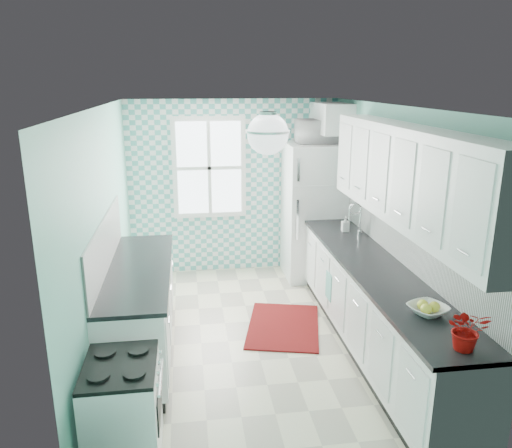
{
  "coord_description": "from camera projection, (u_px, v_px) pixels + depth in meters",
  "views": [
    {
      "loc": [
        -0.67,
        -4.87,
        2.74
      ],
      "look_at": [
        0.05,
        0.25,
        1.25
      ],
      "focal_mm": 35.0,
      "sensor_mm": 36.0,
      "label": 1
    }
  ],
  "objects": [
    {
      "name": "floor",
      "position": [
        255.0,
        340.0,
        5.49
      ],
      "size": [
        3.0,
        4.4,
        0.02
      ],
      "primitive_type": "cube",
      "color": "beige",
      "rests_on": "ground"
    },
    {
      "name": "ceiling",
      "position": [
        254.0,
        105.0,
        4.79
      ],
      "size": [
        3.0,
        4.4,
        0.02
      ],
      "primitive_type": "cube",
      "color": "white",
      "rests_on": "wall_back"
    },
    {
      "name": "wall_back",
      "position": [
        234.0,
        187.0,
        7.24
      ],
      "size": [
        3.0,
        0.02,
        2.5
      ],
      "primitive_type": "cube",
      "color": "#78C9B5",
      "rests_on": "floor"
    },
    {
      "name": "wall_front",
      "position": [
        304.0,
        335.0,
        3.03
      ],
      "size": [
        3.0,
        0.02,
        2.5
      ],
      "primitive_type": "cube",
      "color": "#78C9B5",
      "rests_on": "floor"
    },
    {
      "name": "wall_left",
      "position": [
        104.0,
        237.0,
        4.93
      ],
      "size": [
        0.02,
        4.4,
        2.5
      ],
      "primitive_type": "cube",
      "color": "#78C9B5",
      "rests_on": "floor"
    },
    {
      "name": "wall_right",
      "position": [
        394.0,
        225.0,
        5.34
      ],
      "size": [
        0.02,
        4.4,
        2.5
      ],
      "primitive_type": "cube",
      "color": "#78C9B5",
      "rests_on": "floor"
    },
    {
      "name": "accent_wall",
      "position": [
        234.0,
        187.0,
        7.22
      ],
      "size": [
        3.0,
        0.01,
        2.5
      ],
      "primitive_type": "cube",
      "color": "#52AEA7",
      "rests_on": "wall_back"
    },
    {
      "name": "window",
      "position": [
        209.0,
        168.0,
        7.06
      ],
      "size": [
        1.04,
        0.05,
        1.44
      ],
      "color": "white",
      "rests_on": "wall_back"
    },
    {
      "name": "backsplash_right",
      "position": [
        408.0,
        242.0,
        4.97
      ],
      "size": [
        0.02,
        3.6,
        0.51
      ],
      "primitive_type": "cube",
      "color": "white",
      "rests_on": "wall_right"
    },
    {
      "name": "backsplash_left",
      "position": [
        105.0,
        245.0,
        4.88
      ],
      "size": [
        0.02,
        2.15,
        0.51
      ],
      "primitive_type": "cube",
      "color": "white",
      "rests_on": "wall_left"
    },
    {
      "name": "upper_cabinets_right",
      "position": [
        408.0,
        176.0,
        4.57
      ],
      "size": [
        0.33,
        3.2,
        0.9
      ],
      "primitive_type": "cube",
      "color": "white",
      "rests_on": "wall_right"
    },
    {
      "name": "upper_cabinet_fridge",
      "position": [
        331.0,
        118.0,
        6.78
      ],
      "size": [
        0.4,
        0.74,
        0.4
      ],
      "primitive_type": "cube",
      "color": "white",
      "rests_on": "wall_right"
    },
    {
      "name": "ceiling_light",
      "position": [
        268.0,
        134.0,
        4.08
      ],
      "size": [
        0.34,
        0.34,
        0.35
      ],
      "color": "silver",
      "rests_on": "ceiling"
    },
    {
      "name": "base_cabinets_right",
      "position": [
        375.0,
        311.0,
        5.14
      ],
      "size": [
        0.6,
        3.6,
        0.9
      ],
      "primitive_type": "cube",
      "color": "white",
      "rests_on": "floor"
    },
    {
      "name": "countertop_right",
      "position": [
        377.0,
        269.0,
        5.01
      ],
      "size": [
        0.63,
        3.6,
        0.04
      ],
      "primitive_type": "cube",
      "color": "black",
      "rests_on": "base_cabinets_right"
    },
    {
      "name": "base_cabinets_left",
      "position": [
        140.0,
        312.0,
        5.13
      ],
      "size": [
        0.6,
        2.15,
        0.9
      ],
      "primitive_type": "cube",
      "color": "white",
      "rests_on": "floor"
    },
    {
      "name": "countertop_left",
      "position": [
        139.0,
        269.0,
        5.0
      ],
      "size": [
        0.63,
        2.15,
        0.04
      ],
      "primitive_type": "cube",
      "color": "black",
      "rests_on": "base_cabinets_left"
    },
    {
      "name": "fridge",
      "position": [
        315.0,
        211.0,
        7.07
      ],
      "size": [
        0.83,
        0.82,
        1.92
      ],
      "rotation": [
        0.0,
        0.0,
        -0.06
      ],
      "color": "white",
      "rests_on": "floor"
    },
    {
      "name": "stove",
      "position": [
        123.0,
        410.0,
        3.66
      ],
      "size": [
        0.52,
        0.65,
        0.78
      ],
      "rotation": [
        0.0,
        0.0,
        0.01
      ],
      "color": "white",
      "rests_on": "floor"
    },
    {
      "name": "sink",
      "position": [
        345.0,
        236.0,
        6.03
      ],
      "size": [
        0.5,
        0.42,
        0.53
      ],
      "rotation": [
        0.0,
        0.0,
        -0.06
      ],
      "color": "silver",
      "rests_on": "countertop_right"
    },
    {
      "name": "rug",
      "position": [
        284.0,
        326.0,
        5.77
      ],
      "size": [
        1.05,
        1.3,
        0.02
      ],
      "primitive_type": "cube",
      "rotation": [
        0.0,
        0.0,
        -0.24
      ],
      "color": "maroon",
      "rests_on": "floor"
    },
    {
      "name": "dish_towel",
      "position": [
        329.0,
        286.0,
        5.69
      ],
      "size": [
        0.08,
        0.2,
        0.31
      ],
      "primitive_type": "cube",
      "rotation": [
        0.0,
        0.0,
        0.32
      ],
      "color": "#4FAA99",
      "rests_on": "base_cabinets_right"
    },
    {
      "name": "fruit_bowl",
      "position": [
        428.0,
        310.0,
        3.99
      ],
      "size": [
        0.39,
        0.39,
        0.07
      ],
      "primitive_type": "imported",
      "rotation": [
        0.0,
        0.0,
        0.37
      ],
      "color": "white",
      "rests_on": "countertop_right"
    },
    {
      "name": "potted_plant",
      "position": [
        467.0,
        329.0,
        3.43
      ],
      "size": [
        0.34,
        0.31,
        0.31
      ],
      "primitive_type": "imported",
      "rotation": [
        0.0,
        0.0,
        -0.3
      ],
      "color": "#B71436",
      "rests_on": "countertop_right"
    },
    {
      "name": "soap_bottle",
      "position": [
        345.0,
        224.0,
        6.16
      ],
      "size": [
        0.09,
        0.09,
        0.19
      ],
      "primitive_type": "imported",
      "rotation": [
        0.0,
        0.0,
        -0.04
      ],
      "color": "#96A8BA",
      "rests_on": "countertop_right"
    },
    {
      "name": "microwave",
      "position": [
        317.0,
        131.0,
        6.76
      ],
      "size": [
        0.59,
        0.41,
        0.32
      ],
      "primitive_type": "imported",
      "rotation": [
        0.0,
        0.0,
        3.1
      ],
      "color": "white",
      "rests_on": "fridge"
    }
  ]
}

